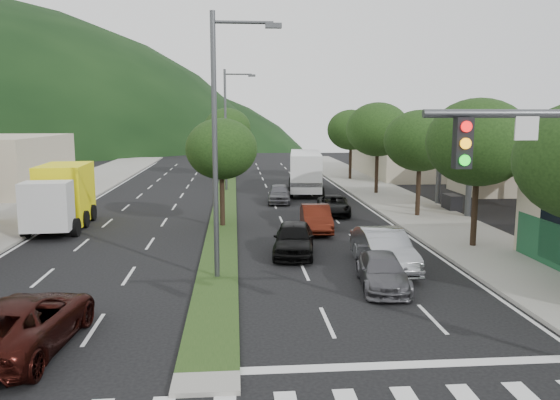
{
  "coord_description": "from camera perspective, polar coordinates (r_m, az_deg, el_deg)",
  "views": [
    {
      "loc": [
        0.74,
        -12.52,
        6.25
      ],
      "look_at": [
        2.66,
        10.7,
        2.65
      ],
      "focal_mm": 35.0,
      "sensor_mm": 36.0,
      "label": 1
    }
  ],
  "objects": [
    {
      "name": "ground",
      "position": [
        14.01,
        -7.63,
        -17.8
      ],
      "size": [
        160.0,
        160.0,
        0.0
      ],
      "primitive_type": "plane",
      "color": "black",
      "rests_on": "ground"
    },
    {
      "name": "sidewalk_right",
      "position": [
        39.8,
        12.51,
        -0.35
      ],
      "size": [
        5.0,
        90.0,
        0.15
      ],
      "primitive_type": "cube",
      "color": "gray",
      "rests_on": "ground"
    },
    {
      "name": "sidewalk_left",
      "position": [
        40.43,
        -24.54,
        -0.8
      ],
      "size": [
        6.0,
        90.0,
        0.15
      ],
      "primitive_type": "cube",
      "color": "gray",
      "rests_on": "ground"
    },
    {
      "name": "median",
      "position": [
        40.99,
        -5.72,
        0.06
      ],
      "size": [
        1.6,
        56.0,
        0.12
      ],
      "primitive_type": "cube",
      "color": "#1E3814",
      "rests_on": "ground"
    },
    {
      "name": "gas_canopy",
      "position": [
        39.08,
        23.24,
        5.73
      ],
      "size": [
        12.2,
        8.2,
        5.25
      ],
      "color": "silver",
      "rests_on": "ground"
    },
    {
      "name": "bldg_right_far",
      "position": [
        59.66,
        13.65,
        5.04
      ],
      "size": [
        10.0,
        16.0,
        5.2
      ],
      "primitive_type": "cube",
      "color": "beige",
      "rests_on": "ground"
    },
    {
      "name": "tree_r_b",
      "position": [
        27.01,
        20.01,
        5.68
      ],
      "size": [
        4.8,
        4.8,
        6.94
      ],
      "color": "black",
      "rests_on": "sidewalk_right"
    },
    {
      "name": "tree_r_c",
      "position": [
        34.44,
        14.43,
        6.01
      ],
      "size": [
        4.4,
        4.4,
        6.48
      ],
      "color": "black",
      "rests_on": "sidewalk_right"
    },
    {
      "name": "tree_r_d",
      "position": [
        44.0,
        10.18,
        7.26
      ],
      "size": [
        5.0,
        5.0,
        7.17
      ],
      "color": "black",
      "rests_on": "sidewalk_right"
    },
    {
      "name": "tree_r_e",
      "position": [
        53.73,
        7.42,
        7.27
      ],
      "size": [
        4.6,
        4.6,
        6.71
      ],
      "color": "black",
      "rests_on": "sidewalk_right"
    },
    {
      "name": "tree_med_near",
      "position": [
        30.58,
        -6.14,
        5.32
      ],
      "size": [
        4.0,
        4.0,
        6.02
      ],
      "color": "black",
      "rests_on": "median"
    },
    {
      "name": "tree_med_far",
      "position": [
        56.53,
        -5.53,
        7.49
      ],
      "size": [
        4.8,
        4.8,
        6.94
      ],
      "color": "black",
      "rests_on": "median"
    },
    {
      "name": "streetlight_near",
      "position": [
        20.53,
        -6.27,
        6.87
      ],
      "size": [
        2.6,
        0.25,
        10.0
      ],
      "color": "#47494C",
      "rests_on": "ground"
    },
    {
      "name": "streetlight_mid",
      "position": [
        45.52,
        -5.46,
        7.91
      ],
      "size": [
        2.6,
        0.25,
        10.0
      ],
      "color": "#47494C",
      "rests_on": "ground"
    },
    {
      "name": "sedan_silver",
      "position": [
        22.9,
        10.8,
        -5.1
      ],
      "size": [
        1.83,
        4.99,
        1.63
      ],
      "primitive_type": "imported",
      "rotation": [
        0.0,
        0.0,
        0.02
      ],
      "color": "#94969B",
      "rests_on": "ground"
    },
    {
      "name": "suv_maroon",
      "position": [
        16.55,
        -25.25,
        -11.5
      ],
      "size": [
        2.97,
        5.6,
        1.5
      ],
      "primitive_type": "imported",
      "rotation": [
        0.0,
        0.0,
        3.05
      ],
      "color": "black",
      "rests_on": "ground"
    },
    {
      "name": "car_queue_a",
      "position": [
        24.77,
        1.46,
        -4.05
      ],
      "size": [
        2.37,
        4.62,
        1.5
      ],
      "primitive_type": "imported",
      "rotation": [
        0.0,
        0.0,
        -0.14
      ],
      "color": "black",
      "rests_on": "ground"
    },
    {
      "name": "car_queue_b",
      "position": [
        20.54,
        10.66,
        -7.35
      ],
      "size": [
        2.13,
        4.27,
        1.19
      ],
      "primitive_type": "imported",
      "rotation": [
        0.0,
        0.0,
        -0.12
      ],
      "color": "#504F55",
      "rests_on": "ground"
    },
    {
      "name": "car_queue_c",
      "position": [
        29.85,
        3.78,
        -1.93
      ],
      "size": [
        1.71,
        4.37,
        1.42
      ],
      "primitive_type": "imported",
      "rotation": [
        0.0,
        0.0,
        -0.05
      ],
      "color": "#47150B",
      "rests_on": "ground"
    },
    {
      "name": "car_queue_d",
      "position": [
        35.04,
        5.62,
        -0.54
      ],
      "size": [
        2.47,
        4.5,
        1.2
      ],
      "primitive_type": "imported",
      "rotation": [
        0.0,
        0.0,
        -0.12
      ],
      "color": "black",
      "rests_on": "ground"
    },
    {
      "name": "car_queue_e",
      "position": [
        39.53,
        -0.08,
        0.68
      ],
      "size": [
        1.96,
        4.11,
        1.36
      ],
      "primitive_type": "imported",
      "rotation": [
        0.0,
        0.0,
        -0.09
      ],
      "color": "#535258",
      "rests_on": "ground"
    },
    {
      "name": "box_truck",
      "position": [
        33.09,
        -21.81,
        0.17
      ],
      "size": [
        3.13,
        7.23,
        3.49
      ],
      "rotation": [
        0.0,
        0.0,
        3.2
      ],
      "color": "silver",
      "rests_on": "ground"
    },
    {
      "name": "motorhome",
      "position": [
        44.86,
        2.67,
        3.03
      ],
      "size": [
        3.53,
        8.81,
        3.29
      ],
      "rotation": [
        0.0,
        0.0,
        -0.11
      ],
      "color": "white",
      "rests_on": "ground"
    }
  ]
}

